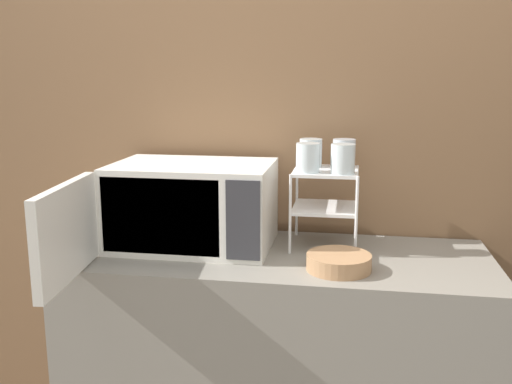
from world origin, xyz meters
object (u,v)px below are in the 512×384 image
object	(u,v)px
bowl	(339,262)
microwave	(187,206)
glass_back_left	(311,153)
glass_back_right	(344,153)
glass_front_right	(343,159)
glass_front_left	(308,158)
dish_rack	(325,191)

from	to	relation	value
bowl	microwave	bearing A→B (deg)	163.05
glass_back_left	microwave	bearing A→B (deg)	-159.58
glass_back_right	glass_back_left	bearing A→B (deg)	-175.31
glass_back_right	glass_front_right	world-z (taller)	same
glass_back_left	bowl	distance (m)	0.47
microwave	glass_back_right	bearing A→B (deg)	17.14
glass_front_right	glass_back_left	size ratio (longest dim) A/B	1.00
glass_back_right	glass_front_left	bearing A→B (deg)	-130.98
glass_back_right	glass_front_right	distance (m)	0.15
glass_front_left	glass_back_left	bearing A→B (deg)	89.96
microwave	bowl	distance (m)	0.59
microwave	glass_back_left	bearing A→B (deg)	20.42
microwave	dish_rack	distance (m)	0.50
glass_back_right	microwave	bearing A→B (deg)	-162.86
glass_back_right	glass_back_left	world-z (taller)	same
dish_rack	glass_front_right	xyz separation A→B (m)	(0.06, -0.07, 0.13)
microwave	glass_front_right	bearing A→B (deg)	2.48
dish_rack	glass_back_left	size ratio (longest dim) A/B	2.75
glass_front_right	bowl	world-z (taller)	glass_front_right
microwave	glass_front_right	size ratio (longest dim) A/B	8.15
glass_back_left	bowl	size ratio (longest dim) A/B	0.49
glass_front_right	glass_back_left	bearing A→B (deg)	131.41
dish_rack	glass_front_right	size ratio (longest dim) A/B	2.75
glass_front_right	glass_back_left	xyz separation A→B (m)	(-0.12, 0.14, 0.00)
glass_back_left	bowl	bearing A→B (deg)	-69.81
microwave	glass_back_right	size ratio (longest dim) A/B	8.15
glass_front_left	glass_back_right	bearing A→B (deg)	49.02
glass_back_right	glass_back_left	xyz separation A→B (m)	(-0.12, -0.01, 0.00)
glass_back_left	bowl	world-z (taller)	glass_back_left
glass_front_left	bowl	size ratio (longest dim) A/B	0.49
glass_front_left	glass_back_left	world-z (taller)	same
bowl	glass_back_right	bearing A→B (deg)	89.81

